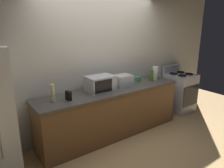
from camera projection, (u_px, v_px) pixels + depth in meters
The scene contains 11 objects.
ground_plane at pixel (125, 143), 3.79m from camera, with size 8.00×8.00×0.00m, color tan.
back_wall at pixel (99, 62), 4.05m from camera, with size 6.40×0.10×2.70m, color beige.
counter_run at pixel (112, 112), 3.98m from camera, with size 2.84×0.64×0.90m.
stove_range at pixel (180, 92), 5.10m from camera, with size 0.60×0.61×1.08m.
microwave at pixel (100, 84), 3.73m from camera, with size 0.48×0.35×0.27m.
toaster_oven at pixel (123, 80), 4.04m from camera, with size 0.34×0.26×0.21m, color #B7BABF.
paper_towel_roll at pixel (155, 73), 4.51m from camera, with size 0.12×0.12×0.27m, color white.
cordless_phone at pixel (68, 96), 3.29m from camera, with size 0.05×0.11×0.15m, color black.
bottle_olive_oil at pixel (151, 75), 4.37m from camera, with size 0.08×0.08×0.24m, color #4C6B19.
bottle_hand_soap at pixel (53, 93), 3.21m from camera, with size 0.06×0.06×0.28m, color beige.
mug_green at pixel (138, 79), 4.34m from camera, with size 0.09×0.09×0.10m, color #2D8C47.
Camera 1 is at (-2.15, -2.58, 2.06)m, focal length 34.14 mm.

